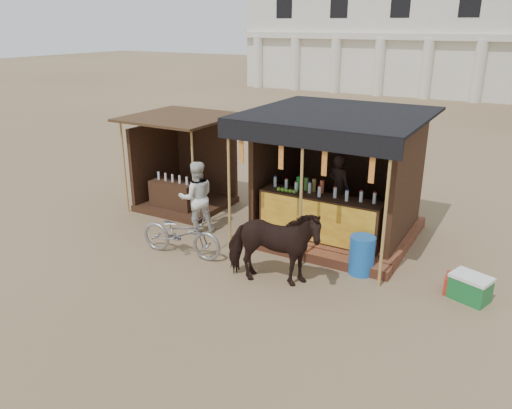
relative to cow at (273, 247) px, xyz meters
name	(u,v)px	position (x,y,z in m)	size (l,w,h in m)	color
ground	(212,288)	(-0.87, -0.68, -0.75)	(120.00, 120.00, 0.00)	#846B4C
main_stall	(335,192)	(0.13, 2.68, 0.28)	(3.60, 3.61, 2.78)	brown
secondary_stall	(181,174)	(-4.04, 2.56, 0.10)	(2.40, 2.40, 2.38)	#3D2316
cow	(273,247)	(0.00, 0.00, 0.00)	(0.81, 1.77, 1.50)	black
motorbike	(181,233)	(-2.19, 0.15, -0.27)	(0.63, 1.82, 0.95)	gray
bystander	(197,197)	(-2.62, 1.30, 0.08)	(0.81, 0.63, 1.66)	silver
blue_barrel	(362,255)	(1.27, 1.21, -0.37)	(0.48, 0.48, 0.75)	blue
red_crate	(456,285)	(2.97, 1.32, -0.59)	(0.38, 0.41, 0.31)	#A1261A
cooler	(470,288)	(3.22, 1.19, -0.52)	(0.75, 0.62, 0.46)	#176A2E
background_building	(442,31)	(-2.87, 29.26, 3.23)	(26.00, 7.45, 8.18)	silver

